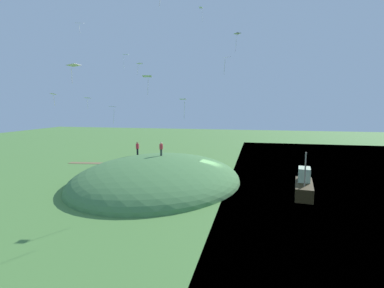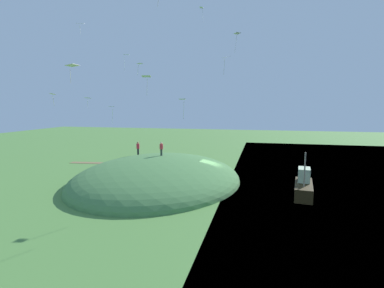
{
  "view_description": "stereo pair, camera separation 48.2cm",
  "coord_description": "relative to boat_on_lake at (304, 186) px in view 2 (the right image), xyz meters",
  "views": [
    {
      "loc": [
        -5.57,
        36.55,
        9.3
      ],
      "look_at": [
        2.34,
        0.5,
        4.54
      ],
      "focal_mm": 28.02,
      "sensor_mm": 36.0,
      "label": 1
    },
    {
      "loc": [
        -6.04,
        36.44,
        9.3
      ],
      "look_at": [
        2.34,
        0.5,
        4.54
      ],
      "focal_mm": 28.02,
      "sensor_mm": 36.0,
      "label": 2
    }
  ],
  "objects": [
    {
      "name": "ground_plane",
      "position": [
        10.46,
        -4.35,
        -0.97
      ],
      "size": [
        160.0,
        160.0,
        0.0
      ],
      "primitive_type": "plane",
      "color": "#4D7F3A"
    },
    {
      "name": "grass_hill",
      "position": [
        16.87,
        -2.47,
        -0.97
      ],
      "size": [
        20.26,
        25.35,
        5.79
      ],
      "primitive_type": "ellipsoid",
      "color": "#477942",
      "rests_on": "ground_plane"
    },
    {
      "name": "dirt_path",
      "position": [
        29.68,
        -11.03,
        -0.95
      ],
      "size": [
        10.23,
        2.43,
        0.04
      ],
      "primitive_type": "cube",
      "rotation": [
        0.0,
        0.0,
        0.11
      ],
      "color": "brown",
      "rests_on": "ground_plane"
    },
    {
      "name": "boat_on_lake",
      "position": [
        0.0,
        0.0,
        0.0
      ],
      "size": [
        2.37,
        5.82,
        4.77
      ],
      "rotation": [
        0.0,
        0.0,
        4.59
      ],
      "color": "black",
      "rests_on": "lake_water"
    },
    {
      "name": "person_watching_kites",
      "position": [
        16.92,
        -4.12,
        3.01
      ],
      "size": [
        0.47,
        0.47,
        1.77
      ],
      "rotation": [
        0.0,
        0.0,
        3.07
      ],
      "color": "#2F3B34",
      "rests_on": "grass_hill"
    },
    {
      "name": "person_on_hilltop",
      "position": [
        21.2,
        -6.55,
        2.62
      ],
      "size": [
        0.58,
        0.58,
        1.82
      ],
      "rotation": [
        0.0,
        0.0,
        0.95
      ],
      "color": "black",
      "rests_on": "grass_hill"
    },
    {
      "name": "kite_0",
      "position": [
        12.57,
        1.53,
        8.78
      ],
      "size": [
        0.76,
        0.58,
        2.08
      ],
      "color": "silver"
    },
    {
      "name": "kite_1",
      "position": [
        15.64,
        3.8,
        11.07
      ],
      "size": [
        1.01,
        0.79,
        1.94
      ],
      "color": "white"
    },
    {
      "name": "kite_2",
      "position": [
        12.61,
        -8.61,
        20.98
      ],
      "size": [
        0.52,
        0.69,
        1.97
      ],
      "color": "white"
    },
    {
      "name": "kite_3",
      "position": [
        19.36,
        10.33,
        11.47
      ],
      "size": [
        0.77,
        1.08,
        1.52
      ],
      "color": "silver"
    },
    {
      "name": "kite_4",
      "position": [
        19.4,
        -3.51,
        13.4
      ],
      "size": [
        0.98,
        0.96,
        1.49
      ],
      "color": "white"
    },
    {
      "name": "kite_5",
      "position": [
        21.95,
        -5.09,
        14.71
      ],
      "size": [
        0.86,
        0.68,
        2.19
      ],
      "color": "white"
    },
    {
      "name": "kite_7",
      "position": [
        8.42,
        -1.21,
        13.37
      ],
      "size": [
        0.96,
        0.94,
        1.93
      ],
      "color": "silver"
    },
    {
      "name": "kite_8",
      "position": [
        7.33,
        -1.93,
        15.95
      ],
      "size": [
        0.92,
        0.98,
        2.09
      ],
      "color": "white"
    },
    {
      "name": "kite_9",
      "position": [
        26.54,
        -2.17,
        18.29
      ],
      "size": [
        1.17,
        0.98,
        1.41
      ],
      "color": "white"
    },
    {
      "name": "kite_10",
      "position": [
        17.31,
        8.01,
        8.1
      ],
      "size": [
        0.79,
        0.8,
        1.56
      ],
      "color": "white"
    },
    {
      "name": "kite_11",
      "position": [
        22.42,
        8.94,
        9.26
      ],
      "size": [
        0.75,
        0.7,
        1.11
      ],
      "color": "silver"
    },
    {
      "name": "kite_12",
      "position": [
        24.28,
        0.48,
        9.16
      ],
      "size": [
        1.1,
        1.08,
        1.3
      ],
      "color": "white"
    }
  ]
}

